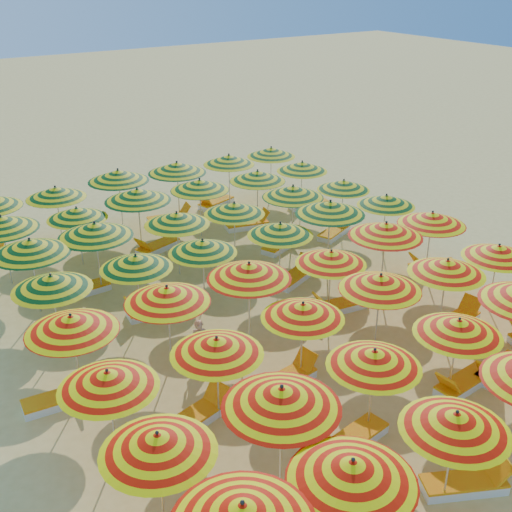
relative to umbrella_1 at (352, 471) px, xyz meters
The scene contains 63 objects.
ground 9.35m from the umbrella_1, 65.38° to the left, with size 120.00×120.00×0.00m, color #EFC76A.
umbrella_1 is the anchor object (origin of this frame).
umbrella_2 2.54m from the umbrella_1, ahead, with size 2.57×2.57×2.22m.
umbrella_6 3.41m from the umbrella_1, 134.00° to the left, with size 2.78×2.78×2.26m.
umbrella_7 2.13m from the umbrella_1, 88.24° to the left, with size 2.78×2.78×2.48m.
umbrella_8 3.61m from the umbrella_1, 41.71° to the left, with size 2.31×2.31×2.21m.
umbrella_9 5.71m from the umbrella_1, 23.73° to the left, with size 2.58×2.58×2.21m.
umbrella_12 5.34m from the umbrella_1, 116.80° to the left, with size 2.69×2.69×2.23m.
umbrella_13 4.63m from the umbrella_1, 89.15° to the left, with size 2.49×2.49×2.24m.
umbrella_14 5.57m from the umbrella_1, 61.63° to the left, with size 2.20×2.20×2.20m.
umbrella_15 7.03m from the umbrella_1, 43.32° to the left, with size 2.89×2.89×2.33m.
umbrella_16 8.69m from the umbrella_1, 31.86° to the left, with size 2.69×2.69×2.27m.
umbrella_17 10.56m from the umbrella_1, 25.55° to the left, with size 2.65×2.65×2.21m.
umbrella_18 7.55m from the umbrella_1, 108.21° to the left, with size 2.75×2.75×2.34m.
umbrella_19 7.23m from the umbrella_1, 89.05° to the left, with size 2.56×2.56×2.35m.
umbrella_20 7.51m from the umbrella_1, 70.73° to the left, with size 2.92×2.92×2.44m.
umbrella_21 8.65m from the umbrella_1, 53.26° to the left, with size 2.54×2.54×2.19m.
umbrella_22 10.44m from the umbrella_1, 43.71° to the left, with size 2.47×2.47×2.45m.
umbrella_23 12.03m from the umbrella_1, 36.99° to the left, with size 2.32×2.32×2.36m.
umbrella_24 9.86m from the umbrella_1, 102.23° to the left, with size 2.62×2.62×2.26m.
umbrella_25 9.69m from the umbrella_1, 88.10° to the left, with size 2.55×2.55×2.21m.
umbrella_26 9.90m from the umbrella_1, 75.82° to the left, with size 2.55×2.55×2.20m.
umbrella_27 10.69m from the umbrella_1, 61.48° to the left, with size 2.34×2.34×2.23m.
umbrella_28 12.00m from the umbrella_1, 52.84° to the left, with size 3.05×3.05×2.50m.
umbrella_29 13.75m from the umbrella_1, 44.28° to the left, with size 2.56×2.56×2.19m.
umbrella_30 12.07m from the umbrella_1, 99.54° to the left, with size 3.06×3.06×2.44m.
umbrella_31 12.06m from the umbrella_1, 89.94° to the left, with size 3.02×3.02×2.46m.
umbrella_32 12.18m from the umbrella_1, 77.16° to the left, with size 2.35×2.35×2.29m.
umbrella_33 12.74m from the umbrella_1, 67.62° to the left, with size 2.59×2.59×2.23m.
umbrella_34 13.88m from the umbrella_1, 58.12° to the left, with size 2.63×2.63×2.38m.
umbrella_35 15.35m from the umbrella_1, 50.50° to the left, with size 2.42×2.42×2.14m.
umbrella_36 14.44m from the umbrella_1, 99.01° to the left, with size 2.87×2.87×2.44m.
umbrella_37 14.40m from the umbrella_1, 89.20° to the left, with size 2.45×2.45×2.17m.
umbrella_38 14.47m from the umbrella_1, 80.55° to the left, with size 2.93×2.93×2.48m.
umbrella_39 15.17m from the umbrella_1, 71.16° to the left, with size 2.30×2.30×2.35m.
umbrella_40 15.94m from the umbrella_1, 62.58° to the left, with size 2.84×2.84×2.32m.
umbrella_41 17.41m from the umbrella_1, 56.05° to the left, with size 2.56×2.56×2.22m.
umbrella_43 16.54m from the umbrella_1, 89.47° to the left, with size 2.73×2.73×2.30m.
umbrella_44 16.93m from the umbrella_1, 81.03° to the left, with size 2.99×2.99×2.48m.
umbrella_45 17.22m from the umbrella_1, 73.06° to the left, with size 2.78×2.78×2.47m.
umbrella_46 18.34m from the umbrella_1, 65.64° to the left, with size 2.64×2.64×2.30m.
umbrella_47 19.49m from the umbrella_1, 59.79° to the left, with size 2.27×2.27×2.26m.
lounger_1 3.68m from the umbrella_1, ahead, with size 1.82×1.26×0.69m.
lounger_4 3.61m from the umbrella_1, 46.65° to the left, with size 1.80×0.85×0.69m.
lounger_5 6.46m from the umbrella_1, 21.85° to the left, with size 1.78×0.74×0.69m.
lounger_6 7.54m from the umbrella_1, 17.20° to the left, with size 1.80×0.84×0.69m.
lounger_8 5.17m from the umbrella_1, 95.20° to the left, with size 1.82×1.01×0.69m.
lounger_9 5.61m from the umbrella_1, 65.99° to the left, with size 1.80×0.83×0.69m.
lounger_10 9.34m from the umbrella_1, 29.16° to the left, with size 1.80×0.85×0.69m.
lounger_11 7.92m from the umbrella_1, 111.86° to the left, with size 1.77×0.70×0.69m.
lounger_12 9.23m from the umbrella_1, 51.03° to the left, with size 1.79×0.80×0.69m.
lounger_13 12.67m from the umbrella_1, 36.17° to the left, with size 1.82×1.03×0.69m.
lounger_14 10.04m from the umbrella_1, 85.21° to the left, with size 1.79×0.77×0.69m.
lounger_15 11.10m from the umbrella_1, 58.58° to the left, with size 1.82×1.20×0.69m.
lounger_16 12.43m from the umbrella_1, 92.74° to the left, with size 1.76×0.66×0.69m.
lounger_17 13.72m from the umbrella_1, 59.85° to the left, with size 1.82×1.19×0.69m.
lounger_18 14.98m from the umbrella_1, 51.44° to the left, with size 1.82×1.22×0.69m.
lounger_19 14.47m from the umbrella_1, 78.42° to the left, with size 1.83×1.08×0.69m.
lounger_20 15.76m from the umbrella_1, 64.09° to the left, with size 1.82×0.93×0.69m.
lounger_21 17.96m from the umbrella_1, 55.06° to the left, with size 1.80×0.82×0.69m.
lounger_23 17.05m from the umbrella_1, 74.55° to the left, with size 1.81×0.89×0.69m.
lounger_24 18.39m from the umbrella_1, 67.61° to the left, with size 1.83×1.08×0.69m.
beachgoer_a 6.92m from the umbrella_1, 83.74° to the left, with size 0.49×0.32×1.34m, color tan.
Camera 1 is at (-9.51, -14.20, 9.76)m, focal length 45.00 mm.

